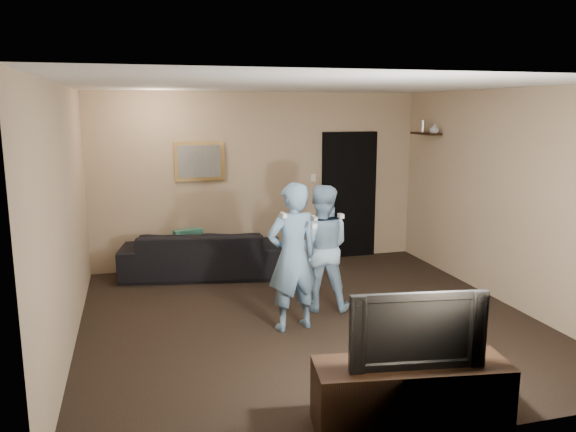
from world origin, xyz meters
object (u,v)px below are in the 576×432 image
object	(u,v)px
wii_player_right	(321,248)
sofa	(202,253)
tv_console	(411,395)
wii_player_left	(292,257)
television	(414,326)

from	to	relation	value
wii_player_right	sofa	bearing A→B (deg)	124.57
sofa	tv_console	bearing A→B (deg)	113.86
sofa	wii_player_right	bearing A→B (deg)	135.08
sofa	wii_player_left	size ratio (longest dim) A/B	1.40
wii_player_left	television	bearing A→B (deg)	-81.11
tv_console	wii_player_right	distance (m)	2.65
sofa	wii_player_right	xyz separation A→B (m)	(1.19, -1.73, 0.42)
tv_console	wii_player_left	distance (m)	2.18
sofa	tv_console	xyz separation A→B (m)	(1.03, -4.33, -0.08)
sofa	wii_player_left	distance (m)	2.40
tv_console	wii_player_left	world-z (taller)	wii_player_left
wii_player_left	tv_console	bearing A→B (deg)	-81.11
sofa	television	distance (m)	4.47
sofa	television	size ratio (longest dim) A/B	2.23
tv_console	television	size ratio (longest dim) A/B	1.44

